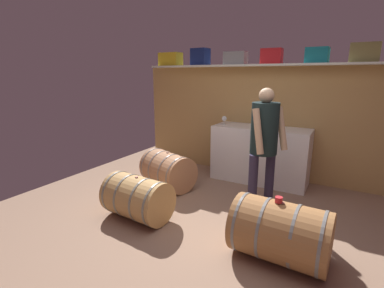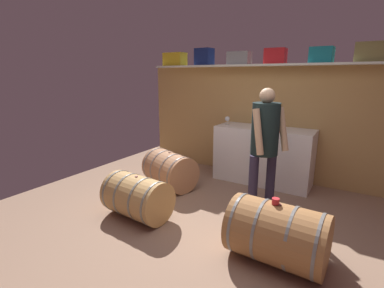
% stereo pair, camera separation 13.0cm
% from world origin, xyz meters
% --- Properties ---
extents(ground_plane, '(6.18, 7.95, 0.02)m').
position_xyz_m(ground_plane, '(0.00, 0.59, -0.01)').
color(ground_plane, '#8D6D57').
extents(back_wall_panel, '(4.98, 0.10, 1.93)m').
position_xyz_m(back_wall_panel, '(0.00, 2.38, 0.97)').
color(back_wall_panel, tan).
rests_on(back_wall_panel, ground).
extents(high_shelf_board, '(4.58, 0.40, 0.03)m').
position_xyz_m(high_shelf_board, '(0.00, 2.23, 1.95)').
color(high_shelf_board, silver).
rests_on(high_shelf_board, back_wall_panel).
extents(toolcase_yellow, '(0.44, 0.27, 0.25)m').
position_xyz_m(toolcase_yellow, '(-1.98, 2.23, 2.09)').
color(toolcase_yellow, yellow).
rests_on(toolcase_yellow, high_shelf_board).
extents(toolcase_navy, '(0.31, 0.26, 0.30)m').
position_xyz_m(toolcase_navy, '(-1.32, 2.23, 2.12)').
color(toolcase_navy, navy).
rests_on(toolcase_navy, high_shelf_board).
extents(toolcase_grey, '(0.39, 0.32, 0.21)m').
position_xyz_m(toolcase_grey, '(-0.63, 2.23, 2.07)').
color(toolcase_grey, gray).
rests_on(toolcase_grey, high_shelf_board).
extents(toolcase_red, '(0.34, 0.26, 0.24)m').
position_xyz_m(toolcase_red, '(-0.01, 2.23, 2.09)').
color(toolcase_red, red).
rests_on(toolcase_red, high_shelf_board).
extents(toolcase_teal, '(0.33, 0.28, 0.23)m').
position_xyz_m(toolcase_teal, '(0.67, 2.23, 2.08)').
color(toolcase_teal, '#137583').
rests_on(toolcase_teal, high_shelf_board).
extents(toolcase_olive, '(0.38, 0.22, 0.27)m').
position_xyz_m(toolcase_olive, '(1.28, 2.23, 2.10)').
color(toolcase_olive, olive).
rests_on(toolcase_olive, high_shelf_board).
extents(work_cabinet, '(1.58, 0.59, 0.94)m').
position_xyz_m(work_cabinet, '(-0.05, 2.02, 0.47)').
color(work_cabinet, white).
rests_on(work_cabinet, ground).
extents(wine_bottle_amber, '(0.08, 0.08, 0.30)m').
position_xyz_m(wine_bottle_amber, '(0.06, 2.01, 1.08)').
color(wine_bottle_amber, brown).
rests_on(wine_bottle_amber, work_cabinet).
extents(wine_glass, '(0.09, 0.09, 0.15)m').
position_xyz_m(wine_glass, '(-0.71, 1.98, 1.04)').
color(wine_glass, white).
rests_on(wine_glass, work_cabinet).
extents(red_funnel, '(0.11, 0.11, 0.13)m').
position_xyz_m(red_funnel, '(0.27, 1.81, 1.01)').
color(red_funnel, red).
rests_on(red_funnel, work_cabinet).
extents(wine_barrel_near, '(0.93, 0.64, 0.61)m').
position_xyz_m(wine_barrel_near, '(0.75, 0.00, 0.30)').
color(wine_barrel_near, '#976639').
rests_on(wine_barrel_near, ground).
extents(wine_barrel_far, '(0.86, 0.61, 0.56)m').
position_xyz_m(wine_barrel_far, '(-1.02, -0.03, 0.28)').
color(wine_barrel_far, tan).
rests_on(wine_barrel_far, ground).
extents(wine_barrel_flank, '(0.98, 0.82, 0.59)m').
position_xyz_m(wine_barrel_flank, '(-1.26, 1.01, 0.29)').
color(wine_barrel_flank, '#AF7952').
rests_on(wine_barrel_flank, ground).
extents(tasting_cup, '(0.07, 0.07, 0.05)m').
position_xyz_m(tasting_cup, '(0.71, 0.00, 0.64)').
color(tasting_cup, red).
rests_on(tasting_cup, wine_barrel_near).
extents(winemaker_pouring, '(0.48, 0.52, 1.64)m').
position_xyz_m(winemaker_pouring, '(0.28, 0.96, 1.01)').
color(winemaker_pouring, '#2C263E').
rests_on(winemaker_pouring, ground).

